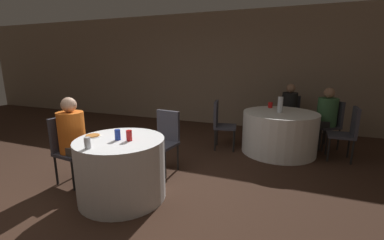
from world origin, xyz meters
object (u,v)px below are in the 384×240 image
(chair_near_north, at_px, (165,136))
(person_orange_shirt, at_px, (76,141))
(chair_far_northeast, at_px, (330,120))
(chair_far_west, at_px, (220,121))
(chair_near_west, at_px, (68,144))
(person_green_jacket, at_px, (323,118))
(table_far, at_px, (279,132))
(soda_can_red, at_px, (129,136))
(chair_far_east, at_px, (348,129))
(table_near, at_px, (122,169))
(bottle_far, at_px, (280,105))
(person_black_shirt, at_px, (288,113))
(soda_can_silver, at_px, (87,143))
(soda_can_blue, at_px, (118,135))
(chair_far_north, at_px, (289,113))
(pizza_plate_near, at_px, (93,136))

(chair_near_north, distance_m, person_orange_shirt, 1.22)
(chair_far_northeast, bearing_deg, chair_far_west, 77.62)
(chair_near_west, distance_m, person_green_jacket, 4.35)
(table_far, relative_size, soda_can_red, 10.64)
(table_far, height_order, chair_near_north, chair_near_north)
(chair_far_east, relative_size, person_green_jacket, 0.78)
(table_near, relative_size, bottle_far, 3.75)
(person_black_shirt, height_order, bottle_far, person_black_shirt)
(chair_far_northeast, xyz_separation_m, person_black_shirt, (-0.76, 0.28, 0.04))
(soda_can_silver, height_order, soda_can_blue, same)
(chair_far_north, xyz_separation_m, soda_can_red, (-1.68, -3.42, 0.27))
(chair_far_west, distance_m, pizza_plate_near, 2.43)
(chair_near_north, xyz_separation_m, chair_far_east, (2.63, 1.41, 0.00))
(person_orange_shirt, bearing_deg, soda_can_silver, 60.74)
(person_orange_shirt, bearing_deg, table_far, 139.35)
(chair_far_east, bearing_deg, soda_can_red, 132.92)
(chair_near_west, xyz_separation_m, chair_near_north, (1.05, 0.82, 0.00))
(chair_far_east, distance_m, chair_far_north, 1.41)
(table_far, relative_size, chair_far_north, 1.43)
(chair_far_east, height_order, person_black_shirt, person_black_shirt)
(table_near, xyz_separation_m, soda_can_blue, (-0.00, -0.03, 0.43))
(table_near, distance_m, soda_can_blue, 0.43)
(chair_near_west, xyz_separation_m, chair_far_northeast, (3.49, 2.85, 0.00))
(person_green_jacket, distance_m, person_black_shirt, 0.73)
(person_black_shirt, relative_size, soda_can_red, 9.56)
(chair_far_west, relative_size, pizza_plate_near, 4.50)
(soda_can_silver, bearing_deg, soda_can_blue, 73.55)
(pizza_plate_near, xyz_separation_m, soda_can_red, (0.51, 0.02, 0.05))
(soda_can_red, bearing_deg, bottle_far, 56.94)
(chair_far_northeast, distance_m, soda_can_red, 3.84)
(table_far, height_order, person_green_jacket, person_green_jacket)
(chair_near_west, relative_size, soda_can_red, 7.42)
(chair_near_north, xyz_separation_m, bottle_far, (1.55, 1.41, 0.34))
(table_near, xyz_separation_m, bottle_far, (1.67, 2.33, 0.51))
(table_near, relative_size, chair_far_northeast, 1.15)
(soda_can_silver, relative_size, soda_can_blue, 1.00)
(chair_far_northeast, height_order, person_black_shirt, person_black_shirt)
(chair_near_north, bearing_deg, chair_near_west, 45.27)
(table_far, distance_m, chair_far_west, 1.08)
(chair_near_west, bearing_deg, chair_far_north, 146.77)
(soda_can_red, bearing_deg, chair_far_west, 77.25)
(chair_far_east, xyz_separation_m, soda_can_red, (-2.61, -2.35, 0.27))
(chair_far_northeast, relative_size, person_black_shirt, 0.78)
(person_orange_shirt, relative_size, soda_can_silver, 9.65)
(chair_near_west, xyz_separation_m, chair_far_north, (2.76, 3.30, 0.00))
(person_black_shirt, bearing_deg, chair_near_west, 56.61)
(soda_can_silver, height_order, bottle_far, bottle_far)
(person_orange_shirt, bearing_deg, table_near, 90.00)
(table_near, xyz_separation_m, chair_far_northeast, (2.56, 2.96, 0.17))
(person_green_jacket, xyz_separation_m, pizza_plate_near, (-2.80, -2.89, 0.16))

